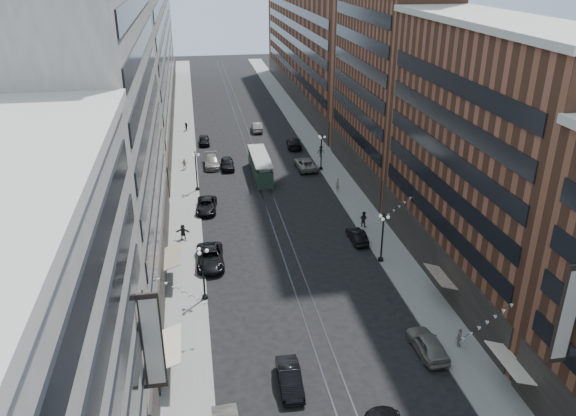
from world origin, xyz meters
TOP-DOWN VIEW (x-y plane):
  - ground at (0.00, 60.00)m, footprint 220.00×220.00m
  - sidewalk_west at (-11.00, 70.00)m, footprint 4.00×180.00m
  - sidewalk_east at (11.00, 70.00)m, footprint 4.00×180.00m
  - rail_west at (-0.70, 70.00)m, footprint 0.12×180.00m
  - rail_east at (0.70, 70.00)m, footprint 0.12×180.00m
  - building_west_mid at (-17.00, 33.00)m, footprint 8.00×36.00m
  - building_west_far at (-17.00, 96.00)m, footprint 8.00×90.00m
  - building_east_mid at (17.00, 28.00)m, footprint 8.00×30.00m
  - building_east_tower at (17.00, 56.00)m, footprint 8.00×26.00m
  - building_east_far at (17.00, 105.00)m, footprint 8.00×72.00m
  - lamppost_sw_far at (-9.20, 28.00)m, footprint 1.03×1.14m
  - lamppost_sw_mid at (-9.20, 55.00)m, footprint 1.03×1.14m
  - lamppost_se_far at (9.20, 32.00)m, footprint 1.03×1.14m
  - lamppost_se_mid at (9.20, 60.00)m, footprint 1.03×1.14m
  - streetcar at (0.00, 59.27)m, footprint 2.46×11.12m
  - car_2 at (-8.40, 34.51)m, footprint 2.87×6.06m
  - car_4 at (8.18, 17.21)m, footprint 2.20×5.07m
  - car_5 at (-3.43, 15.24)m, footprint 1.75×4.72m
  - pedestrian_2 at (-12.40, 34.59)m, footprint 0.74×0.41m
  - pedestrian_4 at (10.98, 17.43)m, footprint 0.76×1.09m
  - car_7 at (-8.24, 48.18)m, footprint 2.95×5.52m
  - car_8 at (-6.80, 64.43)m, footprint 2.34×5.64m
  - car_9 at (-7.52, 75.75)m, footprint 1.79×4.40m
  - car_10 at (8.08, 36.87)m, footprint 1.55×4.26m
  - car_11 at (7.01, 60.94)m, footprint 2.99×6.00m
  - car_12 at (7.23, 71.54)m, footprint 2.94×5.95m
  - car_13 at (-4.50, 63.08)m, footprint 1.98×4.79m
  - car_14 at (2.28, 82.01)m, footprint 1.86×5.01m
  - pedestrian_5 at (-11.15, 40.57)m, footprint 1.69×0.77m
  - pedestrian_6 at (-10.85, 63.42)m, footprint 1.02×0.57m
  - pedestrian_7 at (9.79, 40.23)m, footprint 1.01×1.01m
  - pedestrian_8 at (9.50, 51.31)m, footprint 0.84×0.77m
  - pedestrian_9 at (10.48, 65.61)m, footprint 1.21×0.60m
  - pedestrian_extra_0 at (-10.44, 84.14)m, footprint 0.77×1.49m

SIDE VIEW (x-z plane):
  - ground at x=0.00m, z-range 0.00..0.00m
  - rail_west at x=-0.70m, z-range 0.00..0.02m
  - rail_east at x=0.70m, z-range 0.00..0.02m
  - sidewalk_west at x=-11.00m, z-range 0.00..0.15m
  - sidewalk_east at x=11.00m, z-range 0.00..0.15m
  - car_10 at x=8.08m, z-range 0.00..1.39m
  - car_7 at x=-8.24m, z-range 0.00..1.48m
  - car_9 at x=-7.52m, z-range 0.00..1.50m
  - car_5 at x=-3.43m, z-range 0.00..1.54m
  - car_13 at x=-4.50m, z-range 0.00..1.62m
  - car_8 at x=-6.80m, z-range 0.00..1.63m
  - car_11 at x=7.01m, z-range 0.00..1.63m
  - car_14 at x=2.28m, z-range 0.00..1.64m
  - car_12 at x=7.23m, z-range 0.00..1.66m
  - car_2 at x=-8.40m, z-range 0.00..1.67m
  - car_4 at x=8.18m, z-range 0.00..1.70m
  - pedestrian_2 at x=-12.40m, z-range 0.15..1.67m
  - pedestrian_extra_0 at x=-10.44m, z-range 0.15..1.69m
  - pedestrian_6 at x=-10.85m, z-range 0.15..1.81m
  - pedestrian_4 at x=10.98m, z-range 0.15..1.84m
  - pedestrian_5 at x=-11.15m, z-range 0.15..1.91m
  - pedestrian_9 at x=10.48m, z-range 0.15..1.95m
  - pedestrian_7 at x=9.79m, z-range 0.15..2.04m
  - pedestrian_8 at x=9.50m, z-range 0.15..2.09m
  - streetcar at x=0.00m, z-range -0.12..2.96m
  - lamppost_sw_far at x=-9.20m, z-range 0.34..5.86m
  - lamppost_sw_mid at x=-9.20m, z-range 0.34..5.86m
  - lamppost_se_far at x=9.20m, z-range 0.34..5.86m
  - lamppost_se_mid at x=9.20m, z-range 0.34..5.86m
  - building_east_mid at x=17.00m, z-range 0.00..24.00m
  - building_east_far at x=17.00m, z-range 0.00..24.00m
  - building_west_far at x=-17.00m, z-range 0.00..26.00m
  - building_west_mid at x=-17.00m, z-range 0.00..28.00m
  - building_east_tower at x=17.00m, z-range 0.00..42.00m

